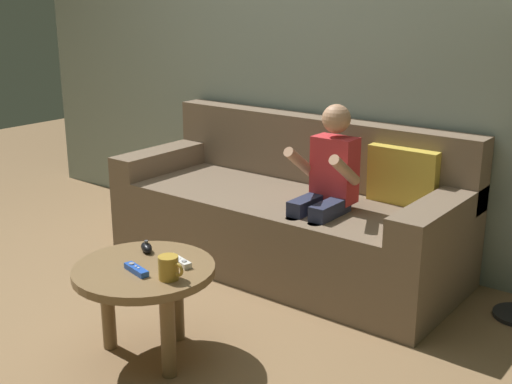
{
  "coord_description": "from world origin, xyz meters",
  "views": [
    {
      "loc": [
        2.19,
        -1.65,
        1.48
      ],
      "look_at": [
        0.41,
        0.64,
        0.61
      ],
      "focal_mm": 46.23,
      "sensor_mm": 36.0,
      "label": 1
    }
  ],
  "objects_px": {
    "coffee_table": "(146,281)",
    "nunchuk_black": "(146,247)",
    "person_seated_on_couch": "(325,187)",
    "coffee_mug": "(169,268)",
    "game_remote_blue_near_edge": "(136,270)",
    "couch": "(290,215)",
    "game_remote_white_far_corner": "(179,261)"
  },
  "relations": [
    {
      "from": "person_seated_on_couch",
      "to": "game_remote_blue_near_edge",
      "type": "xyz_separation_m",
      "value": [
        -0.21,
        -1.08,
        -0.13
      ]
    },
    {
      "from": "couch",
      "to": "person_seated_on_couch",
      "type": "bearing_deg",
      "value": -28.03
    },
    {
      "from": "couch",
      "to": "nunchuk_black",
      "type": "bearing_deg",
      "value": -90.33
    },
    {
      "from": "game_remote_blue_near_edge",
      "to": "coffee_mug",
      "type": "xyz_separation_m",
      "value": [
        0.15,
        0.04,
        0.04
      ]
    },
    {
      "from": "coffee_mug",
      "to": "game_remote_white_far_corner",
      "type": "bearing_deg",
      "value": 119.36
    },
    {
      "from": "person_seated_on_couch",
      "to": "nunchuk_black",
      "type": "distance_m",
      "value": 0.97
    },
    {
      "from": "coffee_mug",
      "to": "nunchuk_black",
      "type": "bearing_deg",
      "value": 153.05
    },
    {
      "from": "game_remote_blue_near_edge",
      "to": "nunchuk_black",
      "type": "bearing_deg",
      "value": 126.25
    },
    {
      "from": "person_seated_on_couch",
      "to": "coffee_mug",
      "type": "height_order",
      "value": "person_seated_on_couch"
    },
    {
      "from": "coffee_table",
      "to": "nunchuk_black",
      "type": "distance_m",
      "value": 0.18
    },
    {
      "from": "couch",
      "to": "coffee_mug",
      "type": "height_order",
      "value": "couch"
    },
    {
      "from": "nunchuk_black",
      "to": "coffee_mug",
      "type": "height_order",
      "value": "coffee_mug"
    },
    {
      "from": "couch",
      "to": "coffee_table",
      "type": "height_order",
      "value": "couch"
    },
    {
      "from": "person_seated_on_couch",
      "to": "coffee_mug",
      "type": "relative_size",
      "value": 8.13
    },
    {
      "from": "person_seated_on_couch",
      "to": "coffee_table",
      "type": "distance_m",
      "value": 1.06
    },
    {
      "from": "coffee_mug",
      "to": "game_remote_blue_near_edge",
      "type": "bearing_deg",
      "value": -166.55
    },
    {
      "from": "coffee_table",
      "to": "couch",
      "type": "bearing_deg",
      "value": 94.9
    },
    {
      "from": "game_remote_blue_near_edge",
      "to": "game_remote_white_far_corner",
      "type": "relative_size",
      "value": 1.0
    },
    {
      "from": "game_remote_blue_near_edge",
      "to": "coffee_table",
      "type": "bearing_deg",
      "value": 108.59
    },
    {
      "from": "game_remote_white_far_corner",
      "to": "coffee_table",
      "type": "bearing_deg",
      "value": -134.48
    },
    {
      "from": "couch",
      "to": "coffee_table",
      "type": "bearing_deg",
      "value": -85.1
    },
    {
      "from": "couch",
      "to": "game_remote_blue_near_edge",
      "type": "bearing_deg",
      "value": -84.34
    },
    {
      "from": "coffee_table",
      "to": "coffee_mug",
      "type": "height_order",
      "value": "coffee_mug"
    },
    {
      "from": "person_seated_on_couch",
      "to": "coffee_mug",
      "type": "xyz_separation_m",
      "value": [
        -0.06,
        -1.04,
        -0.09
      ]
    },
    {
      "from": "game_remote_white_far_corner",
      "to": "coffee_mug",
      "type": "height_order",
      "value": "coffee_mug"
    },
    {
      "from": "person_seated_on_couch",
      "to": "game_remote_white_far_corner",
      "type": "relative_size",
      "value": 6.64
    },
    {
      "from": "nunchuk_black",
      "to": "game_remote_white_far_corner",
      "type": "distance_m",
      "value": 0.21
    },
    {
      "from": "game_remote_blue_near_edge",
      "to": "nunchuk_black",
      "type": "relative_size",
      "value": 1.45
    },
    {
      "from": "person_seated_on_couch",
      "to": "coffee_table",
      "type": "bearing_deg",
      "value": -102.75
    },
    {
      "from": "coffee_table",
      "to": "game_remote_blue_near_edge",
      "type": "bearing_deg",
      "value": -71.41
    },
    {
      "from": "game_remote_blue_near_edge",
      "to": "coffee_mug",
      "type": "bearing_deg",
      "value": 13.45
    },
    {
      "from": "nunchuk_black",
      "to": "coffee_mug",
      "type": "bearing_deg",
      "value": -26.95
    }
  ]
}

